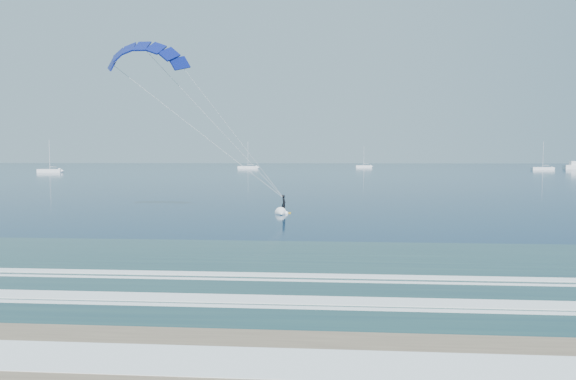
% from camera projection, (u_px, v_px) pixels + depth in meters
% --- Properties ---
extents(ground, '(900.00, 900.00, 0.00)m').
position_uv_depth(ground, '(210.00, 357.00, 13.74)').
color(ground, '#082847').
rests_on(ground, ground).
extents(kitesurfer_rig, '(16.45, 9.48, 15.92)m').
position_uv_depth(kitesurfer_rig, '(217.00, 127.00, 45.31)').
color(kitesurfer_rig, '#BF9116').
rests_on(kitesurfer_rig, ground).
extents(sailboat_0, '(8.46, 2.40, 11.54)m').
position_uv_depth(sailboat_0, '(50.00, 171.00, 180.32)').
color(sailboat_0, white).
rests_on(sailboat_0, ground).
extents(sailboat_1, '(9.49, 2.40, 12.69)m').
position_uv_depth(sailboat_1, '(248.00, 167.00, 242.14)').
color(sailboat_1, white).
rests_on(sailboat_1, ground).
extents(sailboat_2, '(7.99, 2.40, 10.97)m').
position_uv_depth(sailboat_2, '(364.00, 166.00, 263.64)').
color(sailboat_2, white).
rests_on(sailboat_2, ground).
extents(sailboat_3, '(8.78, 2.40, 11.97)m').
position_uv_depth(sailboat_3, '(543.00, 168.00, 216.07)').
color(sailboat_3, white).
rests_on(sailboat_3, ground).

